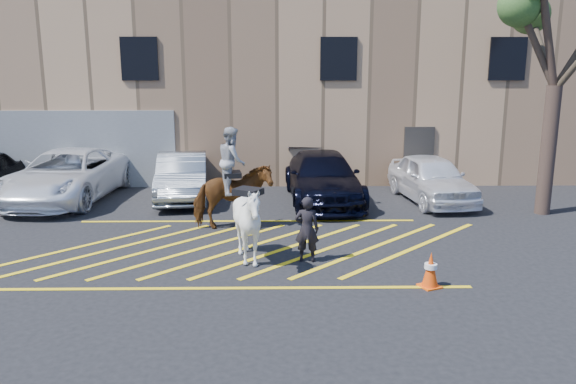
{
  "coord_description": "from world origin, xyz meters",
  "views": [
    {
      "loc": [
        0.91,
        -13.31,
        4.31
      ],
      "look_at": [
        1.11,
        0.2,
        1.3
      ],
      "focal_mm": 35.0,
      "sensor_mm": 36.0,
      "label": 1
    }
  ],
  "objects_px": {
    "car_silver_sedan": "(182,177)",
    "car_blue_suv": "(323,178)",
    "mounted_bay": "(233,188)",
    "traffic_cone": "(431,270)",
    "handler": "(307,229)",
    "car_white_suv": "(431,178)",
    "car_white_pickup": "(67,175)",
    "tree": "(561,17)",
    "saddled_white": "(249,223)"
  },
  "relations": [
    {
      "from": "car_blue_suv",
      "to": "traffic_cone",
      "type": "distance_m",
      "value": 7.6
    },
    {
      "from": "car_white_suv",
      "to": "mounted_bay",
      "type": "distance_m",
      "value": 6.98
    },
    {
      "from": "saddled_white",
      "to": "car_blue_suv",
      "type": "bearing_deg",
      "value": 70.45
    },
    {
      "from": "handler",
      "to": "traffic_cone",
      "type": "bearing_deg",
      "value": 153.72
    },
    {
      "from": "traffic_cone",
      "to": "car_blue_suv",
      "type": "bearing_deg",
      "value": 102.18
    },
    {
      "from": "car_white_suv",
      "to": "traffic_cone",
      "type": "xyz_separation_m",
      "value": [
        -1.96,
        -7.38,
        -0.39
      ]
    },
    {
      "from": "car_blue_suv",
      "to": "traffic_cone",
      "type": "xyz_separation_m",
      "value": [
        1.6,
        -7.41,
        -0.42
      ]
    },
    {
      "from": "car_white_pickup",
      "to": "tree",
      "type": "xyz_separation_m",
      "value": [
        14.91,
        -1.98,
        4.87
      ]
    },
    {
      "from": "saddled_white",
      "to": "tree",
      "type": "bearing_deg",
      "value": 26.24
    },
    {
      "from": "car_silver_sedan",
      "to": "mounted_bay",
      "type": "relative_size",
      "value": 1.64
    },
    {
      "from": "handler",
      "to": "tree",
      "type": "bearing_deg",
      "value": -143.23
    },
    {
      "from": "car_blue_suv",
      "to": "handler",
      "type": "xyz_separation_m",
      "value": [
        -0.8,
        -5.84,
        -0.03
      ]
    },
    {
      "from": "car_blue_suv",
      "to": "tree",
      "type": "xyz_separation_m",
      "value": [
        6.5,
        -1.67,
        4.9
      ]
    },
    {
      "from": "car_white_suv",
      "to": "saddled_white",
      "type": "height_order",
      "value": "saddled_white"
    },
    {
      "from": "car_white_suv",
      "to": "handler",
      "type": "height_order",
      "value": "car_white_suv"
    },
    {
      "from": "traffic_cone",
      "to": "tree",
      "type": "xyz_separation_m",
      "value": [
        4.9,
        5.74,
        5.33
      ]
    },
    {
      "from": "car_white_pickup",
      "to": "car_silver_sedan",
      "type": "relative_size",
      "value": 1.3
    },
    {
      "from": "car_white_suv",
      "to": "saddled_white",
      "type": "bearing_deg",
      "value": -141.48
    },
    {
      "from": "car_silver_sedan",
      "to": "saddled_white",
      "type": "relative_size",
      "value": 2.09
    },
    {
      "from": "car_silver_sedan",
      "to": "car_white_suv",
      "type": "bearing_deg",
      "value": -10.54
    },
    {
      "from": "car_white_suv",
      "to": "tree",
      "type": "bearing_deg",
      "value": -36.74
    },
    {
      "from": "handler",
      "to": "mounted_bay",
      "type": "bearing_deg",
      "value": -47.83
    },
    {
      "from": "car_white_suv",
      "to": "handler",
      "type": "relative_size",
      "value": 2.96
    },
    {
      "from": "traffic_cone",
      "to": "car_white_suv",
      "type": "bearing_deg",
      "value": 75.16
    },
    {
      "from": "mounted_bay",
      "to": "car_blue_suv",
      "type": "bearing_deg",
      "value": 49.71
    },
    {
      "from": "mounted_bay",
      "to": "traffic_cone",
      "type": "bearing_deg",
      "value": -44.84
    },
    {
      "from": "car_white_pickup",
      "to": "mounted_bay",
      "type": "height_order",
      "value": "mounted_bay"
    },
    {
      "from": "tree",
      "to": "handler",
      "type": "bearing_deg",
      "value": -150.3
    },
    {
      "from": "car_white_suv",
      "to": "saddled_white",
      "type": "distance_m",
      "value": 8.16
    },
    {
      "from": "car_silver_sedan",
      "to": "mounted_bay",
      "type": "distance_m",
      "value": 4.13
    },
    {
      "from": "car_silver_sedan",
      "to": "traffic_cone",
      "type": "xyz_separation_m",
      "value": [
        6.25,
        -7.86,
        -0.39
      ]
    },
    {
      "from": "car_white_pickup",
      "to": "car_blue_suv",
      "type": "relative_size",
      "value": 1.1
    },
    {
      "from": "car_white_suv",
      "to": "traffic_cone",
      "type": "relative_size",
      "value": 6.11
    },
    {
      "from": "car_silver_sedan",
      "to": "saddled_white",
      "type": "bearing_deg",
      "value": -75.32
    },
    {
      "from": "car_white_pickup",
      "to": "mounted_bay",
      "type": "bearing_deg",
      "value": -26.84
    },
    {
      "from": "handler",
      "to": "saddled_white",
      "type": "bearing_deg",
      "value": 10.41
    },
    {
      "from": "car_silver_sedan",
      "to": "car_white_pickup",
      "type": "bearing_deg",
      "value": 175.01
    },
    {
      "from": "car_white_pickup",
      "to": "car_white_suv",
      "type": "bearing_deg",
      "value": 2.69
    },
    {
      "from": "handler",
      "to": "tree",
      "type": "distance_m",
      "value": 9.75
    },
    {
      "from": "car_white_pickup",
      "to": "handler",
      "type": "distance_m",
      "value": 9.79
    },
    {
      "from": "handler",
      "to": "traffic_cone",
      "type": "height_order",
      "value": "handler"
    },
    {
      "from": "car_white_pickup",
      "to": "car_white_suv",
      "type": "relative_size",
      "value": 1.33
    },
    {
      "from": "car_silver_sedan",
      "to": "car_blue_suv",
      "type": "bearing_deg",
      "value": -12.7
    },
    {
      "from": "car_white_pickup",
      "to": "handler",
      "type": "bearing_deg",
      "value": -34.58
    },
    {
      "from": "traffic_cone",
      "to": "mounted_bay",
      "type": "bearing_deg",
      "value": 135.16
    },
    {
      "from": "car_blue_suv",
      "to": "car_white_pickup",
      "type": "bearing_deg",
      "value": 174.28
    },
    {
      "from": "handler",
      "to": "car_blue_suv",
      "type": "bearing_deg",
      "value": -90.71
    },
    {
      "from": "mounted_bay",
      "to": "car_white_pickup",
      "type": "bearing_deg",
      "value": 148.86
    },
    {
      "from": "handler",
      "to": "mounted_bay",
      "type": "xyz_separation_m",
      "value": [
        -1.88,
        2.68,
        0.37
      ]
    },
    {
      "from": "car_blue_suv",
      "to": "mounted_bay",
      "type": "height_order",
      "value": "mounted_bay"
    }
  ]
}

